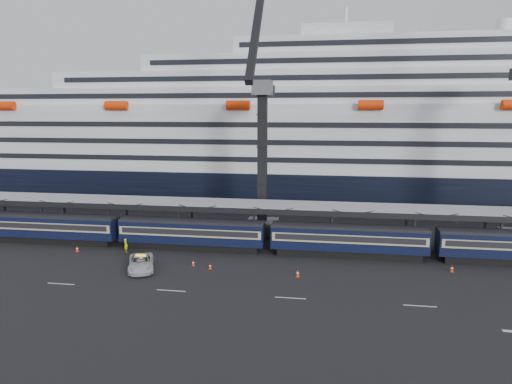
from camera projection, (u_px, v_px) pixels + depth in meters
ground at (433, 291)px, 45.76m from camera, size 260.00×260.00×0.00m
train at (376, 240)px, 55.81m from camera, size 133.05×3.00×4.05m
canopy at (411, 210)px, 58.47m from camera, size 130.00×6.25×5.53m
cruise_ship at (378, 140)px, 88.53m from camera, size 214.09×28.84×34.00m
crane_dark_near at (262, 153)px, 64.78m from camera, size 4.50×17.75×35.08m
pickup_truck at (141, 263)px, 51.67m from camera, size 4.68×6.50×1.64m
worker at (126, 245)px, 58.14m from camera, size 0.78×0.72×1.79m
traffic_cone_a at (77, 249)px, 58.52m from camera, size 0.39×0.39×0.77m
traffic_cone_b at (193, 263)px, 53.16m from camera, size 0.34×0.34×0.69m
traffic_cone_c at (210, 266)px, 52.03m from camera, size 0.34×0.34×0.68m
traffic_cone_d at (298, 273)px, 49.59m from camera, size 0.41×0.41×0.82m
traffic_cone_e at (452, 268)px, 51.13m from camera, size 0.39×0.39×0.79m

